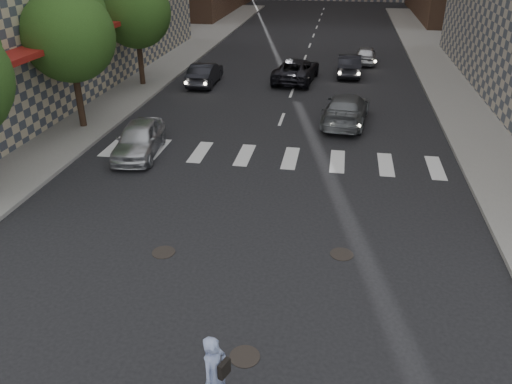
% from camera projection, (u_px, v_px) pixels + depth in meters
% --- Properties ---
extents(ground, '(160.00, 160.00, 0.00)m').
position_uv_depth(ground, '(219.00, 284.00, 13.67)').
color(ground, black).
rests_on(ground, ground).
extents(sidewalk_left, '(13.00, 80.00, 0.15)m').
position_uv_depth(sidewalk_left, '(78.00, 77.00, 33.34)').
color(sidewalk_left, gray).
rests_on(sidewalk_left, ground).
extents(tree_b, '(4.20, 4.20, 6.60)m').
position_uv_depth(tree_b, '(71.00, 31.00, 22.72)').
color(tree_b, '#382619').
rests_on(tree_b, sidewalk_left).
extents(tree_c, '(4.20, 4.20, 6.60)m').
position_uv_depth(tree_c, '(137.00, 9.00, 29.74)').
color(tree_c, '#382619').
rests_on(tree_c, sidewalk_left).
extents(manhole_a, '(0.70, 0.70, 0.02)m').
position_uv_depth(manhole_a, '(245.00, 356.00, 11.29)').
color(manhole_a, black).
rests_on(manhole_a, ground).
extents(manhole_b, '(0.70, 0.70, 0.02)m').
position_uv_depth(manhole_b, '(164.00, 252.00, 15.02)').
color(manhole_b, black).
rests_on(manhole_b, ground).
extents(manhole_c, '(0.70, 0.70, 0.02)m').
position_uv_depth(manhole_c, '(342.00, 254.00, 14.92)').
color(manhole_c, black).
rests_on(manhole_c, ground).
extents(skateboarder, '(0.64, 0.96, 1.88)m').
position_uv_depth(skateboarder, '(215.00, 375.00, 9.57)').
color(skateboarder, brown).
rests_on(skateboarder, ground).
extents(silver_sedan, '(2.18, 4.35, 1.42)m').
position_uv_depth(silver_sedan, '(139.00, 139.00, 21.46)').
color(silver_sedan, silver).
rests_on(silver_sedan, ground).
extents(traffic_car_a, '(1.54, 4.25, 1.39)m').
position_uv_depth(traffic_car_a, '(205.00, 74.00, 31.74)').
color(traffic_car_a, black).
rests_on(traffic_car_a, ground).
extents(traffic_car_b, '(2.62, 5.29, 1.48)m').
position_uv_depth(traffic_car_b, '(346.00, 109.00, 25.12)').
color(traffic_car_b, '#5B5F63').
rests_on(traffic_car_b, ground).
extents(traffic_car_c, '(2.93, 5.46, 1.46)m').
position_uv_depth(traffic_car_c, '(296.00, 70.00, 32.50)').
color(traffic_car_c, black).
rests_on(traffic_car_c, ground).
extents(traffic_car_d, '(1.71, 3.84, 1.28)m').
position_uv_depth(traffic_car_d, '(366.00, 55.00, 37.10)').
color(traffic_car_d, '#BABCC2').
rests_on(traffic_car_d, ground).
extents(traffic_car_e, '(1.52, 4.33, 1.43)m').
position_uv_depth(traffic_car_e, '(349.00, 65.00, 33.88)').
color(traffic_car_e, black).
rests_on(traffic_car_e, ground).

